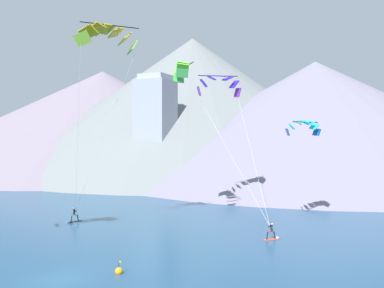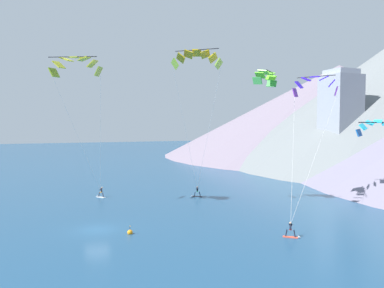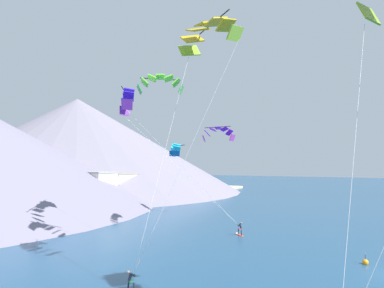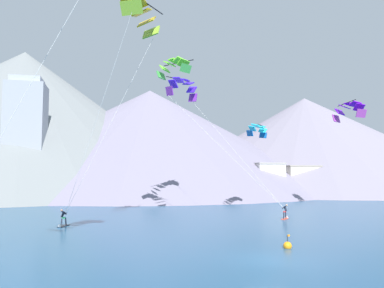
% 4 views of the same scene
% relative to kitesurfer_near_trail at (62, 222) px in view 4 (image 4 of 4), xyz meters
% --- Properties ---
extents(ground_plane, '(400.00, 400.00, 0.00)m').
position_rel_kitesurfer_near_trail_xyz_m(ground_plane, '(13.13, -16.79, -0.46)').
color(ground_plane, navy).
extents(kitesurfer_near_trail, '(1.05, 1.76, 1.66)m').
position_rel_kitesurfer_near_trail_xyz_m(kitesurfer_near_trail, '(0.00, 0.00, 0.00)').
color(kitesurfer_near_trail, black).
rests_on(kitesurfer_near_trail, ground).
extents(kitesurfer_mid_center, '(1.45, 1.57, 1.69)m').
position_rel_kitesurfer_near_trail_xyz_m(kitesurfer_mid_center, '(23.14, 0.91, 0.02)').
color(kitesurfer_mid_center, '#E54C33').
rests_on(kitesurfer_mid_center, ground).
extents(parafoil_kite_near_trail, '(9.05, 6.74, 19.93)m').
position_rel_kitesurfer_near_trail_xyz_m(parafoil_kite_near_trail, '(6.75, -2.64, 19.60)').
color(parafoil_kite_near_trail, '#88BA2C').
extents(parafoil_kite_mid_center, '(11.70, 12.75, 16.36)m').
position_rel_kitesurfer_near_trail_xyz_m(parafoil_kite_mid_center, '(13.76, 11.16, 16.00)').
color(parafoil_kite_mid_center, '#6C279F').
extents(parafoil_kite_distant_high_outer, '(3.80, 3.64, 1.87)m').
position_rel_kitesurfer_near_trail_xyz_m(parafoil_kite_distant_high_outer, '(24.15, 10.76, 10.58)').
color(parafoil_kite_distant_high_outer, '#104F9C').
extents(parafoil_kite_distant_low_drift, '(2.00, 6.07, 2.62)m').
position_rel_kitesurfer_near_trail_xyz_m(parafoil_kite_distant_low_drift, '(38.28, 10.48, 13.82)').
color(parafoil_kite_distant_low_drift, purple).
extents(parafoil_kite_distant_mid_solo, '(4.00, 4.76, 2.05)m').
position_rel_kitesurfer_near_trail_xyz_m(parafoil_kite_distant_mid_solo, '(11.45, 5.17, 17.06)').
color(parafoil_kite_distant_mid_solo, green).
extents(race_marker_buoy, '(0.56, 0.56, 1.02)m').
position_rel_kitesurfer_near_trail_xyz_m(race_marker_buoy, '(15.88, -13.85, -0.30)').
color(race_marker_buoy, orange).
rests_on(race_marker_buoy, ground).
extents(shoreline_strip, '(180.00, 10.00, 0.70)m').
position_rel_kitesurfer_near_trail_xyz_m(shoreline_strip, '(13.13, 34.93, -0.11)').
color(shoreline_strip, '#BCAD8E').
rests_on(shoreline_strip, ground).
extents(shore_building_harbour_front, '(7.57, 4.99, 6.65)m').
position_rel_kitesurfer_near_trail_xyz_m(shore_building_harbour_front, '(45.23, 37.55, 2.87)').
color(shore_building_harbour_front, beige).
rests_on(shore_building_harbour_front, ground).
extents(shore_building_promenade_mid, '(7.10, 4.27, 7.00)m').
position_rel_kitesurfer_near_trail_xyz_m(shore_building_promenade_mid, '(-12.38, 39.34, 3.05)').
color(shore_building_promenade_mid, beige).
rests_on(shore_building_promenade_mid, ground).
extents(shore_building_quay_east, '(8.55, 4.29, 5.76)m').
position_rel_kitesurfer_near_trail_xyz_m(shore_building_quay_east, '(7.62, 37.49, 2.43)').
color(shore_building_quay_east, beige).
rests_on(shore_building_quay_east, ground).
extents(shore_building_old_town, '(6.02, 6.45, 7.16)m').
position_rel_kitesurfer_near_trail_xyz_m(shore_building_old_town, '(37.02, 37.05, 3.13)').
color(shore_building_old_town, silver).
rests_on(shore_building_old_town, ground).
extents(highrise_tower, '(7.00, 7.00, 23.30)m').
position_rel_kitesurfer_near_trail_xyz_m(highrise_tower, '(-11.49, 39.33, 10.98)').
color(highrise_tower, gray).
rests_on(highrise_tower, ground).
extents(mountain_peak_west_ridge, '(108.24, 108.24, 29.76)m').
position_rel_kitesurfer_near_trail_xyz_m(mountain_peak_west_ridge, '(15.94, 73.62, 14.42)').
color(mountain_peak_west_ridge, slate).
rests_on(mountain_peak_west_ridge, ground).
extents(mountain_peak_central_summit, '(110.28, 110.28, 39.94)m').
position_rel_kitesurfer_near_trail_xyz_m(mountain_peak_central_summit, '(-19.93, 76.41, 19.51)').
color(mountain_peak_central_summit, slate).
rests_on(mountain_peak_central_summit, ground).
extents(mountain_peak_east_shoulder, '(102.55, 102.55, 29.17)m').
position_rel_kitesurfer_near_trail_xyz_m(mountain_peak_east_shoulder, '(65.69, 71.52, 14.13)').
color(mountain_peak_east_shoulder, gray).
rests_on(mountain_peak_east_shoulder, ground).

